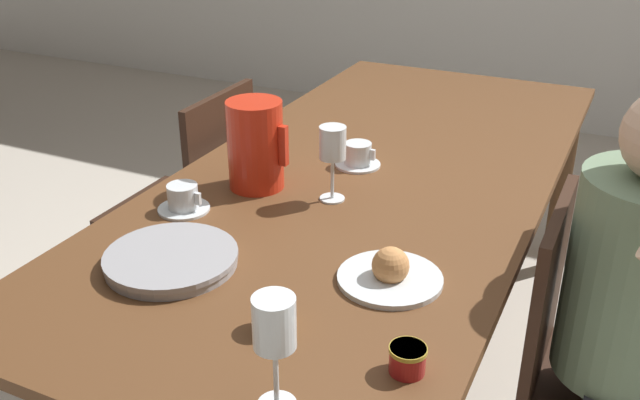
% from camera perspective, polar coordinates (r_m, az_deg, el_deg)
% --- Properties ---
extents(ground_plane, '(20.00, 20.00, 0.00)m').
position_cam_1_polar(ground_plane, '(2.43, 3.45, -14.67)').
color(ground_plane, beige).
extents(dining_table, '(0.97, 2.19, 0.78)m').
position_cam_1_polar(dining_table, '(2.05, 3.95, 0.15)').
color(dining_table, brown).
rests_on(dining_table, ground_plane).
extents(chair_person_side, '(0.42, 0.42, 0.90)m').
position_cam_1_polar(chair_person_side, '(1.80, 20.91, -13.27)').
color(chair_person_side, '#331E14').
rests_on(chair_person_side, ground_plane).
extents(chair_opposite, '(0.42, 0.42, 0.90)m').
position_cam_1_polar(chair_opposite, '(2.49, -10.04, -0.42)').
color(chair_opposite, '#331E14').
rests_on(chair_opposite, ground_plane).
extents(red_pitcher, '(0.17, 0.15, 0.24)m').
position_cam_1_polar(red_pitcher, '(1.87, -5.18, 4.44)').
color(red_pitcher, red).
rests_on(red_pitcher, dining_table).
extents(wine_glass_water, '(0.07, 0.07, 0.20)m').
position_cam_1_polar(wine_glass_water, '(1.78, 1.01, 4.32)').
color(wine_glass_water, white).
rests_on(wine_glass_water, dining_table).
extents(wine_glass_juice, '(0.07, 0.07, 0.21)m').
position_cam_1_polar(wine_glass_juice, '(1.10, -3.67, -10.28)').
color(wine_glass_juice, white).
rests_on(wine_glass_juice, dining_table).
extents(teacup_near_person, '(0.13, 0.13, 0.07)m').
position_cam_1_polar(teacup_near_person, '(1.80, -10.89, 0.05)').
color(teacup_near_person, silver).
rests_on(teacup_near_person, dining_table).
extents(teacup_across, '(0.13, 0.13, 0.07)m').
position_cam_1_polar(teacup_across, '(2.03, 3.06, 3.53)').
color(teacup_across, silver).
rests_on(teacup_across, dining_table).
extents(serving_tray, '(0.29, 0.29, 0.03)m').
position_cam_1_polar(serving_tray, '(1.57, -11.82, -4.66)').
color(serving_tray, '#9E9EA3').
rests_on(serving_tray, dining_table).
extents(bread_plate, '(0.22, 0.22, 0.08)m').
position_cam_1_polar(bread_plate, '(1.49, 5.64, -5.80)').
color(bread_plate, silver).
rests_on(bread_plate, dining_table).
extents(jam_jar_amber, '(0.07, 0.07, 0.05)m').
position_cam_1_polar(jam_jar_amber, '(1.25, 7.02, -12.44)').
color(jam_jar_amber, '#A81E1E').
rests_on(jam_jar_amber, dining_table).
extents(jam_jar_red, '(0.07, 0.07, 0.05)m').
position_cam_1_polar(jam_jar_red, '(1.34, -3.95, -9.23)').
color(jam_jar_red, gold).
rests_on(jam_jar_red, dining_table).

